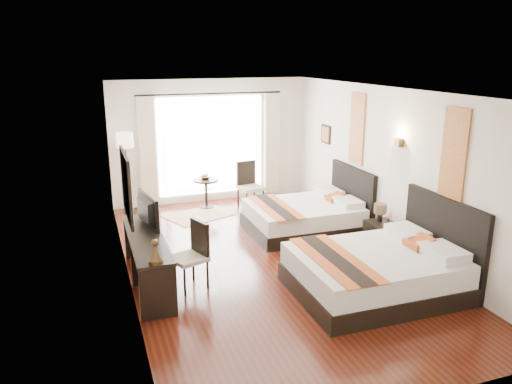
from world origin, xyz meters
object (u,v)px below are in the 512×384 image
object	(u,v)px
floor_lamp	(125,145)
window_chair	(250,195)
nightstand	(382,238)
bed_far	(308,215)
console_desk	(148,261)
side_table	(206,193)
fruit_bowl	(205,178)
television	(143,211)
table_lamp	(380,210)
desk_chair	(190,268)
vase	(388,225)
bed_near	(380,270)

from	to	relation	value
floor_lamp	window_chair	bearing A→B (deg)	-12.89
floor_lamp	nightstand	bearing A→B (deg)	-43.50
bed_far	floor_lamp	world-z (taller)	floor_lamp
console_desk	window_chair	distance (m)	4.04
side_table	fruit_bowl	distance (m)	0.35
nightstand	television	world-z (taller)	television
nightstand	table_lamp	world-z (taller)	table_lamp
bed_far	fruit_bowl	world-z (taller)	bed_far
fruit_bowl	window_chair	world-z (taller)	window_chair
nightstand	desk_chair	bearing A→B (deg)	-176.06
nightstand	fruit_bowl	distance (m)	4.24
nightstand	vase	bearing A→B (deg)	-99.67
console_desk	window_chair	xyz separation A→B (m)	(2.63, 3.06, -0.06)
bed_far	vase	bearing A→B (deg)	-65.75
table_lamp	floor_lamp	world-z (taller)	floor_lamp
nightstand	window_chair	xyz separation A→B (m)	(-1.36, 3.13, 0.05)
bed_far	console_desk	xyz separation A→B (m)	(-3.23, -1.35, 0.07)
table_lamp	window_chair	distance (m)	3.35
nightstand	console_desk	distance (m)	3.99
television	side_table	distance (m)	3.52
table_lamp	window_chair	xyz separation A→B (m)	(-1.35, 3.04, -0.42)
table_lamp	side_table	size ratio (longest dim) A/B	0.54
television	side_table	size ratio (longest dim) A/B	1.34
floor_lamp	fruit_bowl	bearing A→B (deg)	-5.55
bed_far	side_table	xyz separation A→B (m)	(-1.50, 2.12, 0.01)
vase	window_chair	size ratio (longest dim) A/B	0.14
side_table	bed_near	bearing A→B (deg)	-73.75
vase	floor_lamp	world-z (taller)	floor_lamp
table_lamp	window_chair	size ratio (longest dim) A/B	0.33
vase	fruit_bowl	distance (m)	4.37
table_lamp	desk_chair	size ratio (longest dim) A/B	0.35
table_lamp	fruit_bowl	bearing A→B (deg)	123.11
bed_near	console_desk	bearing A→B (deg)	156.82
bed_near	table_lamp	xyz separation A→B (m)	(0.85, 1.37, 0.40)
desk_chair	floor_lamp	size ratio (longest dim) A/B	0.57
floor_lamp	television	bearing A→B (deg)	-90.87
table_lamp	television	distance (m)	3.99
table_lamp	nightstand	bearing A→B (deg)	-84.87
console_desk	nightstand	bearing A→B (deg)	-1.00
television	side_table	xyz separation A→B (m)	(1.71, 3.00, -0.68)
bed_far	desk_chair	xyz separation A→B (m)	(-2.65, -1.65, -0.01)
fruit_bowl	nightstand	bearing A→B (deg)	-57.50
desk_chair	side_table	bearing A→B (deg)	-127.20
bed_near	nightstand	size ratio (longest dim) A/B	4.18
bed_far	vase	world-z (taller)	bed_far
vase	fruit_bowl	world-z (taller)	fruit_bowl
bed_near	side_table	size ratio (longest dim) A/B	3.58
desk_chair	fruit_bowl	world-z (taller)	desk_chair
bed_far	window_chair	world-z (taller)	bed_far
nightstand	floor_lamp	bearing A→B (deg)	136.50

